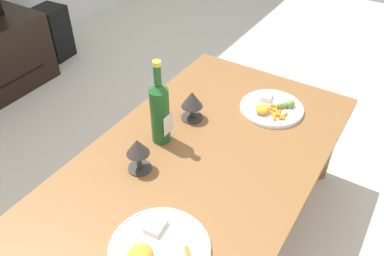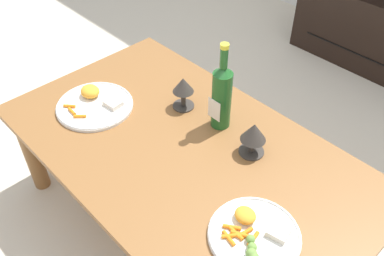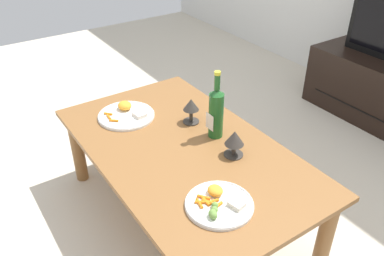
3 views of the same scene
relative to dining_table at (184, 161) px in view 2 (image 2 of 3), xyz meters
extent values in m
plane|color=beige|center=(0.00, 0.00, -0.39)|extent=(6.40, 6.40, 0.00)
cube|color=brown|center=(0.00, 0.00, 0.05)|extent=(1.37, 0.80, 0.03)
cylinder|color=brown|center=(-0.62, -0.33, -0.17)|extent=(0.07, 0.07, 0.43)
cylinder|color=brown|center=(-0.62, 0.33, -0.17)|extent=(0.07, 0.07, 0.43)
cylinder|color=brown|center=(0.62, 0.33, -0.17)|extent=(0.07, 0.07, 0.43)
cube|color=black|center=(0.01, 1.52, -0.25)|extent=(0.96, 0.01, 0.01)
cylinder|color=#1E5923|center=(0.00, 0.18, 0.18)|extent=(0.07, 0.07, 0.23)
cone|color=#1E5923|center=(0.00, 0.18, 0.31)|extent=(0.07, 0.07, 0.03)
cylinder|color=#1E5923|center=(0.00, 0.18, 0.36)|extent=(0.03, 0.03, 0.07)
cylinder|color=yellow|center=(0.00, 0.18, 0.40)|extent=(0.03, 0.03, 0.02)
cube|color=silver|center=(0.00, 0.15, 0.16)|extent=(0.06, 0.00, 0.08)
cylinder|color=#38332D|center=(-0.17, 0.16, 0.07)|extent=(0.09, 0.09, 0.01)
cylinder|color=#38332D|center=(-0.17, 0.16, 0.11)|extent=(0.02, 0.02, 0.07)
cone|color=#38332D|center=(-0.17, 0.16, 0.17)|extent=(0.08, 0.08, 0.06)
cylinder|color=#38332D|center=(0.18, 0.16, 0.07)|extent=(0.09, 0.09, 0.01)
cylinder|color=#38332D|center=(0.18, 0.16, 0.10)|extent=(0.02, 0.02, 0.06)
cone|color=#38332D|center=(0.18, 0.16, 0.16)|extent=(0.09, 0.09, 0.07)
cylinder|color=white|center=(-0.41, -0.10, 0.07)|extent=(0.30, 0.30, 0.01)
torus|color=white|center=(-0.41, -0.10, 0.08)|extent=(0.30, 0.30, 0.01)
ellipsoid|color=orange|center=(-0.47, -0.08, 0.10)|extent=(0.08, 0.07, 0.04)
cube|color=beige|center=(-0.36, -0.05, 0.09)|extent=(0.07, 0.06, 0.02)
cylinder|color=orange|center=(-0.46, -0.18, 0.08)|extent=(0.04, 0.04, 0.01)
cylinder|color=orange|center=(-0.43, -0.19, 0.08)|extent=(0.05, 0.01, 0.01)
cylinder|color=orange|center=(-0.38, -0.18, 0.08)|extent=(0.04, 0.04, 0.01)
cylinder|color=white|center=(0.41, -0.10, 0.07)|extent=(0.27, 0.27, 0.01)
torus|color=white|center=(0.41, -0.10, 0.08)|extent=(0.27, 0.27, 0.01)
ellipsoid|color=orange|center=(0.35, -0.08, 0.10)|extent=(0.07, 0.06, 0.04)
cube|color=beige|center=(0.46, -0.05, 0.09)|extent=(0.07, 0.06, 0.02)
cylinder|color=orange|center=(0.42, -0.12, 0.08)|extent=(0.02, 0.05, 0.01)
cylinder|color=orange|center=(0.39, -0.12, 0.08)|extent=(0.02, 0.05, 0.01)
cylinder|color=orange|center=(0.38, -0.13, 0.08)|extent=(0.05, 0.04, 0.01)
cylinder|color=orange|center=(0.37, -0.14, 0.08)|extent=(0.05, 0.02, 0.01)
cylinder|color=orange|center=(0.35, -0.13, 0.08)|extent=(0.05, 0.04, 0.01)
cylinder|color=orange|center=(0.37, -0.17, 0.08)|extent=(0.05, 0.02, 0.01)
cylinder|color=orange|center=(0.37, -0.16, 0.08)|extent=(0.04, 0.05, 0.01)
sphere|color=olive|center=(0.44, -0.15, 0.09)|extent=(0.03, 0.03, 0.03)
sphere|color=olive|center=(0.42, -0.13, 0.09)|extent=(0.03, 0.03, 0.03)
sphere|color=olive|center=(0.45, -0.16, 0.09)|extent=(0.03, 0.03, 0.03)
camera|label=1|loc=(-0.91, -0.53, 1.06)|focal=36.55mm
camera|label=2|loc=(0.79, -0.71, 1.11)|focal=39.26mm
camera|label=3|loc=(1.30, -0.83, 1.16)|focal=37.36mm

